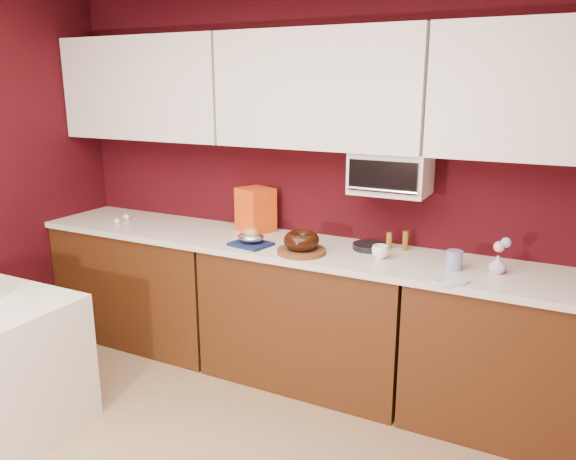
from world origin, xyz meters
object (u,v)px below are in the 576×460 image
Objects in this scene: toaster_oven at (391,173)px; flower_vase at (497,263)px; foil_ham_nest at (251,237)px; bundt_cake at (301,241)px; coffee_mug at (380,251)px; blue_jar at (454,260)px; pandoro_box at (256,210)px.

toaster_oven reaches higher than flower_vase.
toaster_oven is at bearing 21.07° from foil_ham_nest.
bundt_cake reaches higher than coffee_mug.
toaster_oven is at bearing 166.41° from flower_vase.
blue_jar reaches higher than coffee_mug.
pandoro_box is at bearing 173.66° from flower_vase.
foil_ham_nest is 0.81m from coffee_mug.
toaster_oven reaches higher than foil_ham_nest.
bundt_cake is 1.24× the size of foil_ham_nest.
coffee_mug is (0.45, 0.12, -0.03)m from bundt_cake.
toaster_oven reaches higher than blue_jar.
bundt_cake is at bearing -144.27° from toaster_oven.
bundt_cake is 1.10m from flower_vase.
flower_vase reaches higher than blue_jar.
blue_jar is (0.42, -0.01, 0.01)m from coffee_mug.
flower_vase is (1.60, -0.18, -0.09)m from pandoro_box.
blue_jar is (1.38, -0.22, -0.10)m from pandoro_box.
bundt_cake is 2.28× the size of coffee_mug.
foil_ham_nest is 0.37m from pandoro_box.
pandoro_box is 2.71× the size of flower_vase.
blue_jar reaches higher than foil_ham_nest.
coffee_mug is 0.86× the size of flower_vase.
blue_jar is at bearing -0.93° from coffee_mug.
foil_ham_nest is (-0.79, -0.30, -0.42)m from toaster_oven.
coffee_mug is at bearing -85.17° from toaster_oven.
flower_vase is at bearing 16.72° from pandoro_box.
blue_jar is (1.23, 0.11, -0.00)m from foil_ham_nest.
bundt_cake is at bearing -9.99° from pandoro_box.
pandoro_box is at bearing 171.05° from blue_jar.
bundt_cake is at bearing -1.27° from foil_ham_nest.
foil_ham_nest is (-0.36, 0.01, -0.02)m from bundt_cake.
blue_jar is 0.96× the size of flower_vase.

